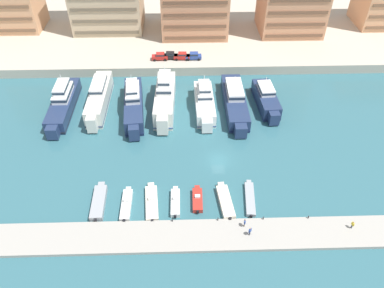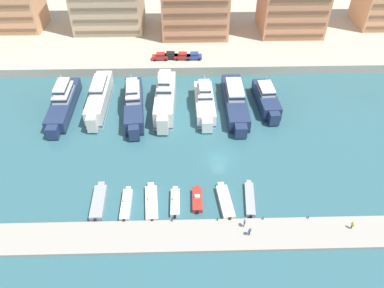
# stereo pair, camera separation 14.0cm
# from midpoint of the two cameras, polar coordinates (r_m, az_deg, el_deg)

# --- Properties ---
(ground_plane) EXTENTS (400.00, 400.00, 0.00)m
(ground_plane) POSITION_cam_midpoint_polar(r_m,az_deg,el_deg) (72.18, 4.14, -2.47)
(ground_plane) COLOR #336670
(quay_promenade) EXTENTS (180.00, 70.00, 2.37)m
(quay_promenade) POSITION_cam_midpoint_polar(r_m,az_deg,el_deg) (127.67, 1.68, 18.96)
(quay_promenade) COLOR #BCB29E
(quay_promenade) RESTS_ON ground
(pier_dock) EXTENTS (120.00, 5.88, 0.58)m
(pier_dock) POSITION_cam_midpoint_polar(r_m,az_deg,el_deg) (60.75, 5.49, -13.65)
(pier_dock) COLOR #A8A399
(pier_dock) RESTS_ON ground
(yacht_navy_far_left) EXTENTS (4.27, 20.62, 7.61)m
(yacht_navy_far_left) POSITION_cam_midpoint_polar(r_m,az_deg,el_deg) (88.12, -18.98, 6.06)
(yacht_navy_far_left) COLOR navy
(yacht_navy_far_left) RESTS_ON ground
(yacht_ivory_left) EXTENTS (3.78, 20.01, 7.24)m
(yacht_ivory_left) POSITION_cam_midpoint_polar(r_m,az_deg,el_deg) (87.00, -13.89, 6.89)
(yacht_ivory_left) COLOR silver
(yacht_ivory_left) RESTS_ON ground
(yacht_navy_mid_left) EXTENTS (5.57, 20.56, 8.00)m
(yacht_navy_mid_left) POSITION_cam_midpoint_polar(r_m,az_deg,el_deg) (83.67, -8.83, 6.18)
(yacht_navy_mid_left) COLOR navy
(yacht_navy_mid_left) RESTS_ON ground
(yacht_ivory_center_left) EXTENTS (4.62, 19.77, 9.32)m
(yacht_ivory_center_left) POSITION_cam_midpoint_polar(r_m,az_deg,el_deg) (83.79, -4.08, 7.11)
(yacht_ivory_center_left) COLOR silver
(yacht_ivory_center_left) RESTS_ON ground
(yacht_white_center) EXTENTS (4.32, 16.84, 7.68)m
(yacht_white_center) POSITION_cam_midpoint_polar(r_m,az_deg,el_deg) (83.47, 1.99, 6.46)
(yacht_white_center) COLOR white
(yacht_white_center) RESTS_ON ground
(yacht_navy_center_right) EXTENTS (4.55, 21.68, 6.44)m
(yacht_navy_center_right) POSITION_cam_midpoint_polar(r_m,az_deg,el_deg) (84.74, 6.63, 6.56)
(yacht_navy_center_right) COLOR navy
(yacht_navy_center_right) RESTS_ON ground
(yacht_navy_mid_right) EXTENTS (4.75, 15.41, 6.29)m
(yacht_navy_mid_right) POSITION_cam_midpoint_polar(r_m,az_deg,el_deg) (86.47, 11.31, 6.75)
(yacht_navy_mid_right) COLOR navy
(yacht_navy_mid_right) RESTS_ON ground
(motorboat_grey_far_left) EXTENTS (2.31, 8.34, 1.10)m
(motorboat_grey_far_left) POSITION_cam_midpoint_polar(r_m,az_deg,el_deg) (66.17, -13.97, -8.52)
(motorboat_grey_far_left) COLOR #9EA3A8
(motorboat_grey_far_left) RESTS_ON ground
(motorboat_white_left) EXTENTS (1.63, 7.34, 1.50)m
(motorboat_white_left) POSITION_cam_midpoint_polar(r_m,az_deg,el_deg) (64.91, -9.91, -9.03)
(motorboat_white_left) COLOR white
(motorboat_white_left) RESTS_ON ground
(motorboat_cream_mid_left) EXTENTS (2.63, 8.52, 1.14)m
(motorboat_cream_mid_left) POSITION_cam_midpoint_polar(r_m,az_deg,el_deg) (64.80, -6.13, -8.78)
(motorboat_cream_mid_left) COLOR beige
(motorboat_cream_mid_left) RESTS_ON ground
(motorboat_white_center_left) EXTENTS (1.55, 6.61, 1.38)m
(motorboat_white_center_left) POSITION_cam_midpoint_polar(r_m,az_deg,el_deg) (64.38, -2.51, -8.82)
(motorboat_white_center_left) COLOR white
(motorboat_white_center_left) RESTS_ON ground
(motorboat_red_center) EXTENTS (1.75, 5.88, 1.26)m
(motorboat_red_center) POSITION_cam_midpoint_polar(r_m,az_deg,el_deg) (64.69, 0.87, -8.45)
(motorboat_red_center) COLOR red
(motorboat_red_center) RESTS_ON ground
(motorboat_cream_center_right) EXTENTS (2.76, 8.15, 1.01)m
(motorboat_cream_center_right) POSITION_cam_midpoint_polar(r_m,az_deg,el_deg) (64.61, 5.12, -8.69)
(motorboat_cream_center_right) COLOR beige
(motorboat_cream_center_right) RESTS_ON ground
(motorboat_grey_mid_right) EXTENTS (2.15, 8.20, 0.81)m
(motorboat_grey_mid_right) POSITION_cam_midpoint_polar(r_m,az_deg,el_deg) (65.70, 8.85, -8.22)
(motorboat_grey_mid_right) COLOR #9EA3A8
(motorboat_grey_mid_right) RESTS_ON ground
(car_red_far_left) EXTENTS (4.11, 1.94, 1.80)m
(car_red_far_left) POSITION_cam_midpoint_polar(r_m,az_deg,el_deg) (98.97, -4.81, 13.20)
(car_red_far_left) COLOR red
(car_red_far_left) RESTS_ON quay_promenade
(car_black_left) EXTENTS (4.19, 2.11, 1.80)m
(car_black_left) POSITION_cam_midpoint_polar(r_m,az_deg,el_deg) (99.20, -3.31, 13.34)
(car_black_left) COLOR black
(car_black_left) RESTS_ON quay_promenade
(car_red_mid_left) EXTENTS (4.18, 2.08, 1.80)m
(car_red_mid_left) POSITION_cam_midpoint_polar(r_m,az_deg,el_deg) (98.84, -1.44, 13.29)
(car_red_mid_left) COLOR red
(car_red_mid_left) RESTS_ON quay_promenade
(car_blue_center_left) EXTENTS (4.12, 1.95, 1.80)m
(car_blue_center_left) POSITION_cam_midpoint_polar(r_m,az_deg,el_deg) (98.83, 0.34, 13.30)
(car_blue_center_left) COLOR #28428E
(car_blue_center_left) RESTS_ON quay_promenade
(apartment_block_mid_left) EXTENTS (18.58, 17.31, 18.42)m
(apartment_block_mid_left) POSITION_cam_midpoint_polar(r_m,az_deg,el_deg) (111.91, 0.47, 20.86)
(apartment_block_mid_left) COLOR tan
(apartment_block_mid_left) RESTS_ON quay_promenade
(pedestrian_near_edge) EXTENTS (0.32, 0.57, 1.54)m
(pedestrian_near_edge) POSITION_cam_midpoint_polar(r_m,az_deg,el_deg) (65.28, 23.32, -11.22)
(pedestrian_near_edge) COLOR #4C515B
(pedestrian_near_edge) RESTS_ON pier_dock
(pedestrian_mid_deck) EXTENTS (0.30, 0.66, 1.73)m
(pedestrian_mid_deck) POSITION_cam_midpoint_polar(r_m,az_deg,el_deg) (60.86, 8.07, -11.73)
(pedestrian_mid_deck) COLOR #7A6B56
(pedestrian_mid_deck) RESTS_ON pier_dock
(pedestrian_far_side) EXTENTS (0.51, 0.49, 1.72)m
(pedestrian_far_side) POSITION_cam_midpoint_polar(r_m,az_deg,el_deg) (60.01, 8.86, -12.96)
(pedestrian_far_side) COLOR #282D3D
(pedestrian_far_side) RESTS_ON pier_dock
(bollard_west) EXTENTS (0.20, 0.20, 0.61)m
(bollard_west) POSITION_cam_midpoint_polar(r_m,az_deg,el_deg) (61.52, -2.98, -11.48)
(bollard_west) COLOR #2D2D33
(bollard_west) RESTS_ON pier_dock
(bollard_west_mid) EXTENTS (0.20, 0.20, 0.61)m
(bollard_west_mid) POSITION_cam_midpoint_polar(r_m,az_deg,el_deg) (61.69, 4.00, -11.33)
(bollard_west_mid) COLOR #2D2D33
(bollard_west_mid) RESTS_ON pier_dock
(bollard_east_mid) EXTENTS (0.20, 0.20, 0.61)m
(bollard_east_mid) POSITION_cam_midpoint_polar(r_m,az_deg,el_deg) (62.74, 10.84, -11.03)
(bollard_east_mid) COLOR #2D2D33
(bollard_east_mid) RESTS_ON pier_dock
(bollard_east) EXTENTS (0.20, 0.20, 0.61)m
(bollard_east) POSITION_cam_midpoint_polar(r_m,az_deg,el_deg) (64.61, 17.36, -10.59)
(bollard_east) COLOR #2D2D33
(bollard_east) RESTS_ON pier_dock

